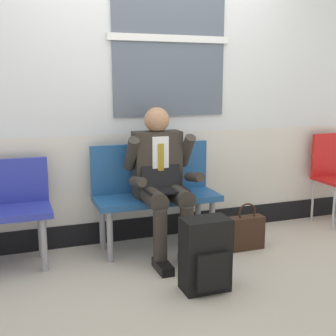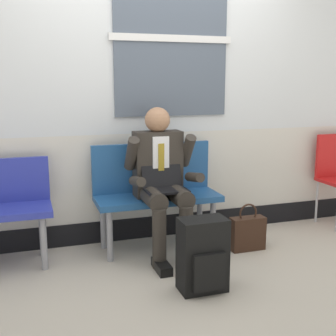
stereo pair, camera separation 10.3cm
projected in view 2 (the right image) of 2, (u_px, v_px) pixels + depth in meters
The scene contains 6 objects.
ground_plane at pixel (174, 259), 3.58m from camera, with size 18.00×18.00×0.00m, color #B2A899.
station_wall at pixel (152, 76), 3.89m from camera, with size 6.04×0.17×2.98m.
bench_with_person at pixel (155, 188), 3.80m from camera, with size 1.06×0.42×0.90m.
person_seated at pixel (162, 178), 3.59m from camera, with size 0.57×0.70×1.23m.
backpack at pixel (203, 256), 3.01m from camera, with size 0.33×0.24×0.52m.
handbag at pixel (247, 233), 3.77m from camera, with size 0.30×0.12×0.41m.
Camera 2 is at (-1.10, -3.18, 1.43)m, focal length 46.82 mm.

